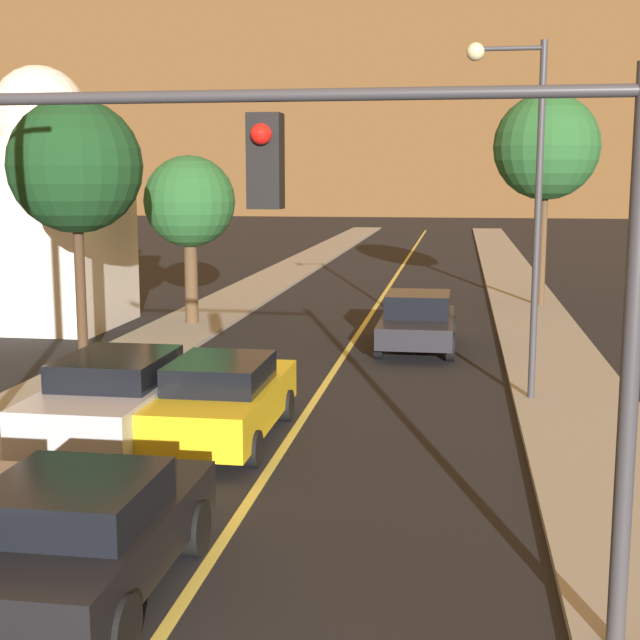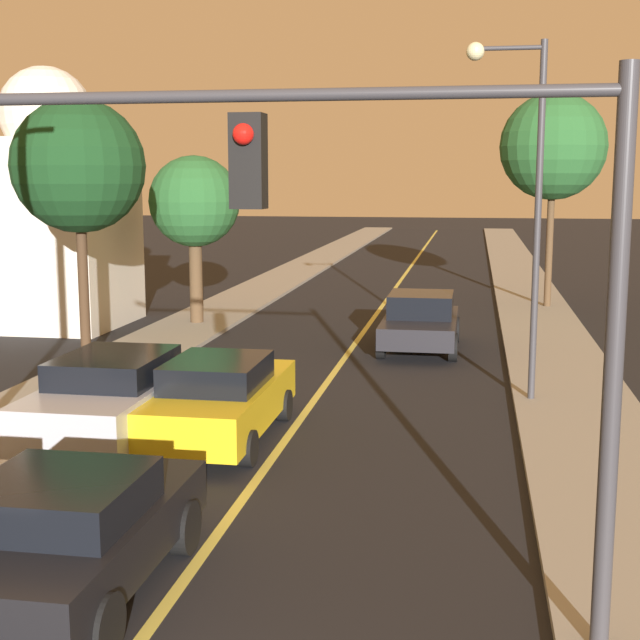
{
  "view_description": "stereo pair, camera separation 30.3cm",
  "coord_description": "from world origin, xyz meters",
  "px_view_note": "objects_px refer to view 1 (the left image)",
  "views": [
    {
      "loc": [
        2.9,
        -5.09,
        4.62
      ],
      "look_at": [
        0.0,
        13.52,
        1.6
      ],
      "focal_mm": 50.0,
      "sensor_mm": 36.0,
      "label": 1
    },
    {
      "loc": [
        3.2,
        -5.04,
        4.62
      ],
      "look_at": [
        0.0,
        13.52,
        1.6
      ],
      "focal_mm": 50.0,
      "sensor_mm": 36.0,
      "label": 2
    }
  ],
  "objects_px": {
    "car_near_lane_second": "(223,398)",
    "tree_left_near": "(189,203)",
    "domed_building_left": "(45,214)",
    "car_outer_lane_second": "(121,395)",
    "car_far_oncoming": "(417,321)",
    "streetlamp_right": "(521,175)",
    "tree_left_far": "(75,167)",
    "traffic_signal_mast": "(454,246)",
    "tree_right_near": "(547,147)",
    "car_near_lane_front": "(80,533)"
  },
  "relations": [
    {
      "from": "car_near_lane_second",
      "to": "tree_right_near",
      "type": "height_order",
      "value": "tree_right_near"
    },
    {
      "from": "car_far_oncoming",
      "to": "streetlamp_right",
      "type": "relative_size",
      "value": 0.62
    },
    {
      "from": "streetlamp_right",
      "to": "tree_left_far",
      "type": "height_order",
      "value": "streetlamp_right"
    },
    {
      "from": "car_near_lane_front",
      "to": "tree_left_near",
      "type": "relative_size",
      "value": 0.78
    },
    {
      "from": "car_near_lane_second",
      "to": "streetlamp_right",
      "type": "xyz_separation_m",
      "value": [
        5.26,
        3.56,
        3.91
      ]
    },
    {
      "from": "tree_left_far",
      "to": "domed_building_left",
      "type": "bearing_deg",
      "value": 122.85
    },
    {
      "from": "car_near_lane_second",
      "to": "tree_left_far",
      "type": "distance_m",
      "value": 8.8
    },
    {
      "from": "traffic_signal_mast",
      "to": "tree_right_near",
      "type": "relative_size",
      "value": 0.86
    },
    {
      "from": "streetlamp_right",
      "to": "domed_building_left",
      "type": "distance_m",
      "value": 15.89
    },
    {
      "from": "tree_left_near",
      "to": "tree_left_far",
      "type": "height_order",
      "value": "tree_left_far"
    },
    {
      "from": "traffic_signal_mast",
      "to": "tree_left_near",
      "type": "bearing_deg",
      "value": 114.17
    },
    {
      "from": "car_outer_lane_second",
      "to": "traffic_signal_mast",
      "type": "xyz_separation_m",
      "value": [
        5.82,
        -6.23,
        3.18
      ]
    },
    {
      "from": "car_near_lane_second",
      "to": "streetlamp_right",
      "type": "relative_size",
      "value": 0.63
    },
    {
      "from": "traffic_signal_mast",
      "to": "streetlamp_right",
      "type": "xyz_separation_m",
      "value": [
        1.25,
        9.99,
        0.69
      ]
    },
    {
      "from": "car_near_lane_second",
      "to": "tree_right_near",
      "type": "relative_size",
      "value": 0.61
    },
    {
      "from": "car_near_lane_front",
      "to": "tree_right_near",
      "type": "height_order",
      "value": "tree_right_near"
    },
    {
      "from": "car_outer_lane_second",
      "to": "car_far_oncoming",
      "type": "relative_size",
      "value": 1.12
    },
    {
      "from": "car_far_oncoming",
      "to": "domed_building_left",
      "type": "bearing_deg",
      "value": -10.45
    },
    {
      "from": "car_near_lane_second",
      "to": "tree_left_far",
      "type": "height_order",
      "value": "tree_left_far"
    },
    {
      "from": "streetlamp_right",
      "to": "tree_left_near",
      "type": "relative_size",
      "value": 1.38
    },
    {
      "from": "car_near_lane_front",
      "to": "tree_left_far",
      "type": "bearing_deg",
      "value": 113.52
    },
    {
      "from": "car_near_lane_front",
      "to": "tree_left_far",
      "type": "distance_m",
      "value": 13.6
    },
    {
      "from": "traffic_signal_mast",
      "to": "tree_left_far",
      "type": "distance_m",
      "value": 15.34
    },
    {
      "from": "car_near_lane_front",
      "to": "car_far_oncoming",
      "type": "xyz_separation_m",
      "value": [
        3.0,
        15.1,
        0.04
      ]
    },
    {
      "from": "car_near_lane_second",
      "to": "tree_left_near",
      "type": "height_order",
      "value": "tree_left_near"
    },
    {
      "from": "car_near_lane_front",
      "to": "streetlamp_right",
      "type": "relative_size",
      "value": 0.57
    },
    {
      "from": "car_far_oncoming",
      "to": "traffic_signal_mast",
      "type": "relative_size",
      "value": 0.7
    },
    {
      "from": "car_far_oncoming",
      "to": "car_outer_lane_second",
      "type": "bearing_deg",
      "value": 62.54
    },
    {
      "from": "car_near_lane_front",
      "to": "tree_left_near",
      "type": "distance_m",
      "value": 18.62
    },
    {
      "from": "car_near_lane_second",
      "to": "car_far_oncoming",
      "type": "relative_size",
      "value": 1.02
    },
    {
      "from": "domed_building_left",
      "to": "car_outer_lane_second",
      "type": "bearing_deg",
      "value": -59.07
    },
    {
      "from": "car_near_lane_front",
      "to": "car_near_lane_second",
      "type": "height_order",
      "value": "car_near_lane_second"
    },
    {
      "from": "car_near_lane_front",
      "to": "traffic_signal_mast",
      "type": "relative_size",
      "value": 0.64
    },
    {
      "from": "car_outer_lane_second",
      "to": "streetlamp_right",
      "type": "relative_size",
      "value": 0.69
    },
    {
      "from": "streetlamp_right",
      "to": "tree_left_far",
      "type": "relative_size",
      "value": 1.12
    },
    {
      "from": "car_outer_lane_second",
      "to": "car_far_oncoming",
      "type": "xyz_separation_m",
      "value": [
        4.8,
        9.25,
        -0.02
      ]
    },
    {
      "from": "car_near_lane_front",
      "to": "car_far_oncoming",
      "type": "height_order",
      "value": "car_far_oncoming"
    },
    {
      "from": "car_near_lane_front",
      "to": "tree_right_near",
      "type": "xyz_separation_m",
      "value": [
        6.98,
        23.37,
        4.91
      ]
    },
    {
      "from": "tree_right_near",
      "to": "car_outer_lane_second",
      "type": "bearing_deg",
      "value": -116.63
    },
    {
      "from": "car_near_lane_second",
      "to": "tree_left_near",
      "type": "distance_m",
      "value": 12.91
    },
    {
      "from": "traffic_signal_mast",
      "to": "tree_left_near",
      "type": "xyz_separation_m",
      "value": [
        -8.19,
        18.25,
        -0.14
      ]
    },
    {
      "from": "car_far_oncoming",
      "to": "tree_right_near",
      "type": "xyz_separation_m",
      "value": [
        3.98,
        8.27,
        4.87
      ]
    },
    {
      "from": "car_outer_lane_second",
      "to": "domed_building_left",
      "type": "xyz_separation_m",
      "value": [
        -6.83,
        11.39,
        2.71
      ]
    },
    {
      "from": "tree_left_far",
      "to": "domed_building_left",
      "type": "height_order",
      "value": "domed_building_left"
    },
    {
      "from": "domed_building_left",
      "to": "tree_left_far",
      "type": "bearing_deg",
      "value": -57.15
    },
    {
      "from": "traffic_signal_mast",
      "to": "streetlamp_right",
      "type": "relative_size",
      "value": 0.89
    },
    {
      "from": "car_near_lane_front",
      "to": "tree_left_near",
      "type": "bearing_deg",
      "value": 103.16
    },
    {
      "from": "streetlamp_right",
      "to": "domed_building_left",
      "type": "height_order",
      "value": "domed_building_left"
    },
    {
      "from": "tree_left_near",
      "to": "car_far_oncoming",
      "type": "bearing_deg",
      "value": -21.16
    },
    {
      "from": "car_near_lane_front",
      "to": "car_far_oncoming",
      "type": "relative_size",
      "value": 0.92
    }
  ]
}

